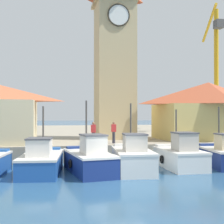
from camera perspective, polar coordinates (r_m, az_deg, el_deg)
The scene contains 12 objects.
ground_plane at distance 15.75m, azimuth 2.32°, elevation -12.62°, with size 300.00×300.00×0.00m, color #2D567A.
quay_wharf at distance 41.56m, azimuth -6.19°, elevation -4.20°, with size 120.00×40.00×1.17m, color #9E937F.
fishing_boat_left_outer at distance 18.21m, azimuth -12.78°, elevation -8.70°, with size 2.63×5.26×3.80m.
fishing_boat_left_inner at distance 17.87m, azimuth -4.16°, elevation -8.66°, with size 2.71×5.12×4.13m.
fishing_boat_mid_left at distance 18.32m, azimuth 3.76°, elevation -8.36°, with size 2.46×4.85×3.99m.
fishing_boat_center at distance 19.92m, azimuth 12.31°, elevation -7.81°, with size 2.21×4.38×3.63m.
fishing_boat_mid_right at distance 21.13m, azimuth 19.58°, elevation -7.42°, with size 2.46×4.29×3.82m.
clock_tower at distance 28.39m, azimuth 0.49°, elevation 11.29°, with size 3.78×3.78×16.67m.
warehouse_right at distance 28.69m, azimuth 17.23°, elevation 0.39°, with size 9.10×5.84×4.97m.
port_crane_far at distance 41.51m, azimuth 18.45°, elevation 5.01°, with size 3.48×9.68×16.17m.
dock_worker_near_tower at distance 22.52m, azimuth -3.43°, elevation -3.76°, with size 0.34×0.22×1.62m.
dock_worker_along_quay at distance 23.22m, azimuth 0.32°, elevation -3.66°, with size 0.34×0.22×1.62m.
Camera 1 is at (-3.58, -14.97, 3.33)m, focal length 50.00 mm.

